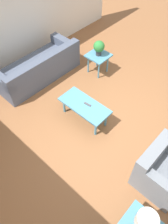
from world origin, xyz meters
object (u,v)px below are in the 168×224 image
Objects in this scene: coffee_table at (84,106)px; sofa at (38,68)px; side_table_plant at (98,58)px; potted_plant at (99,47)px; armchair at (162,170)px; table_lamp at (146,222)px.

sofa is at bearing -7.26° from coffee_table.
potted_plant is at bearing -63.43° from side_table_plant.
table_lamp reaches higher than armchair.
side_table_plant is (2.72, -1.55, 0.12)m from armchair.
potted_plant reaches higher than coffee_table.
table_lamp is at bearing -167.72° from armchair.
potted_plant is at bearing 61.00° from armchair.
armchair reaches higher than coffee_table.
armchair is 3.14m from side_table_plant.
table_lamp is at bearing 138.51° from side_table_plant.
table_lamp reaches higher than potted_plant.
armchair reaches higher than sofa.
side_table_plant is at bearing -41.49° from table_lamp.
sofa is 1.60m from potted_plant.
sofa is at bearing 50.76° from potted_plant.
armchair is (-3.69, 0.37, 0.04)m from sofa.
potted_plant is (-0.97, -1.18, 0.47)m from sofa.
coffee_table is at bearing 83.28° from sofa.
coffee_table is at bearing 120.08° from potted_plant.
coffee_table is 2.87× the size of potted_plant.
table_lamp is (-2.12, 1.19, 0.46)m from coffee_table.
coffee_table is (1.91, -0.14, 0.06)m from armchair.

